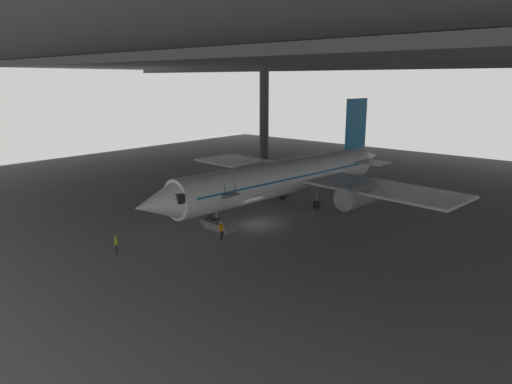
{
  "coord_description": "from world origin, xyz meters",
  "views": [
    {
      "loc": [
        28.46,
        -32.19,
        13.58
      ],
      "look_at": [
        -1.06,
        1.92,
        2.54
      ],
      "focal_mm": 32.39,
      "sensor_mm": 36.0,
      "label": 1
    }
  ],
  "objects_px": {
    "airplane_main": "(287,177)",
    "crew_worker_by_stairs": "(221,230)",
    "boarding_stairs": "(219,221)",
    "crew_worker_near_nose": "(116,243)"
  },
  "relations": [
    {
      "from": "airplane_main",
      "to": "boarding_stairs",
      "type": "bearing_deg",
      "value": -91.83
    },
    {
      "from": "boarding_stairs",
      "to": "crew_worker_by_stairs",
      "type": "height_order",
      "value": "boarding_stairs"
    },
    {
      "from": "airplane_main",
      "to": "boarding_stairs",
      "type": "relative_size",
      "value": 7.8
    },
    {
      "from": "airplane_main",
      "to": "crew_worker_by_stairs",
      "type": "relative_size",
      "value": 21.36
    },
    {
      "from": "airplane_main",
      "to": "crew_worker_by_stairs",
      "type": "height_order",
      "value": "airplane_main"
    },
    {
      "from": "crew_worker_near_nose",
      "to": "crew_worker_by_stairs",
      "type": "xyz_separation_m",
      "value": [
        4.06,
        7.75,
        0.08
      ]
    },
    {
      "from": "airplane_main",
      "to": "crew_worker_by_stairs",
      "type": "bearing_deg",
      "value": -80.44
    },
    {
      "from": "airplane_main",
      "to": "crew_worker_near_nose",
      "type": "distance_m",
      "value": 20.06
    },
    {
      "from": "airplane_main",
      "to": "crew_worker_by_stairs",
      "type": "distance_m",
      "value": 12.46
    },
    {
      "from": "crew_worker_near_nose",
      "to": "crew_worker_by_stairs",
      "type": "distance_m",
      "value": 8.75
    }
  ]
}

